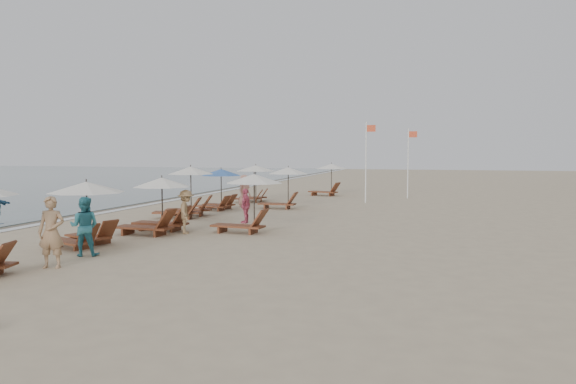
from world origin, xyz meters
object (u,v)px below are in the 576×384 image
(beachgoer_near, at_px, (51,232))
(flag_pole_near, at_px, (366,158))
(lounger_station_4, at_px, (218,188))
(inland_station_2, at_px, (328,177))
(lounger_station_1, at_px, (82,210))
(beachgoer_far_b, at_px, (244,191))
(lounger_station_3, at_px, (185,195))
(inland_station_1, at_px, (283,184))
(lounger_station_5, at_px, (253,181))
(lounger_station_2, at_px, (155,208))
(inland_station_0, at_px, (247,198))
(beachgoer_mid_a, at_px, (84,226))
(beachgoer_mid_b, at_px, (186,212))
(beachgoer_far_a, at_px, (246,206))

(beachgoer_near, bearing_deg, flag_pole_near, 59.18)
(lounger_station_4, distance_m, flag_pole_near, 9.39)
(lounger_station_4, distance_m, inland_station_2, 11.27)
(lounger_station_1, xyz_separation_m, beachgoer_far_b, (0.55, 13.41, -0.29))
(lounger_station_3, xyz_separation_m, inland_station_1, (3.34, 4.94, 0.30))
(lounger_station_5, distance_m, flag_pole_near, 6.99)
(lounger_station_4, bearing_deg, lounger_station_2, -83.21)
(inland_station_0, xyz_separation_m, beachgoer_mid_a, (-3.02, -5.62, -0.46))
(inland_station_1, relative_size, inland_station_2, 0.97)
(lounger_station_2, height_order, inland_station_0, inland_station_0)
(lounger_station_4, height_order, beachgoer_mid_b, lounger_station_4)
(lounger_station_5, bearing_deg, beachgoer_far_a, -72.40)
(beachgoer_mid_b, bearing_deg, beachgoer_far_b, -16.28)
(inland_station_1, bearing_deg, beachgoer_far_a, -88.98)
(beachgoer_far_a, bearing_deg, beachgoer_mid_a, -13.07)
(inland_station_2, bearing_deg, lounger_station_3, -105.54)
(lounger_station_4, bearing_deg, flag_pole_near, 40.81)
(lounger_station_2, distance_m, lounger_station_3, 4.98)
(beachgoer_far_a, bearing_deg, flag_pole_near, 161.36)
(inland_station_0, xyz_separation_m, inland_station_1, (-1.11, 8.70, 0.02))
(flag_pole_near, bearing_deg, beachgoer_near, -105.15)
(flag_pole_near, bearing_deg, inland_station_2, 125.78)
(inland_station_0, distance_m, inland_station_1, 8.77)
(inland_station_2, bearing_deg, inland_station_1, -93.51)
(inland_station_1, distance_m, beachgoer_mid_a, 14.45)
(inland_station_0, distance_m, beachgoer_near, 7.81)
(lounger_station_2, height_order, lounger_station_3, lounger_station_3)
(inland_station_2, distance_m, flag_pole_near, 5.82)
(lounger_station_2, height_order, beachgoer_far_b, lounger_station_2)
(lounger_station_2, relative_size, inland_station_2, 0.97)
(lounger_station_3, relative_size, inland_station_0, 0.99)
(lounger_station_4, bearing_deg, inland_station_0, -59.22)
(inland_station_1, relative_size, beachgoer_near, 1.42)
(inland_station_1, bearing_deg, lounger_station_4, -153.65)
(lounger_station_5, bearing_deg, lounger_station_4, -93.22)
(inland_station_2, relative_size, beachgoer_far_a, 1.88)
(lounger_station_2, height_order, beachgoer_near, lounger_station_2)
(lounger_station_3, relative_size, beachgoer_far_a, 1.84)
(inland_station_1, xyz_separation_m, beachgoer_far_b, (-2.41, 0.42, -0.46))
(beachgoer_mid_b, bearing_deg, lounger_station_5, -16.03)
(inland_station_1, bearing_deg, lounger_station_2, -102.51)
(inland_station_0, relative_size, flag_pole_near, 0.57)
(inland_station_1, relative_size, beachgoer_mid_a, 1.54)
(lounger_station_3, height_order, beachgoer_mid_a, lounger_station_3)
(inland_station_0, relative_size, inland_station_2, 0.99)
(lounger_station_1, bearing_deg, lounger_station_4, 90.92)
(beachgoer_near, xyz_separation_m, beachgoer_mid_a, (-0.23, 1.67, -0.08))
(lounger_station_2, bearing_deg, inland_station_2, 81.78)
(lounger_station_5, relative_size, beachgoer_mid_a, 1.46)
(lounger_station_3, height_order, inland_station_1, lounger_station_3)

